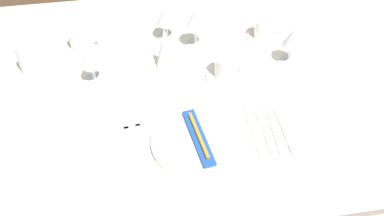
{
  "coord_description": "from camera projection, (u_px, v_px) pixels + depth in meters",
  "views": [
    {
      "loc": [
        -0.15,
        -0.99,
        1.67
      ],
      "look_at": [
        -0.02,
        -0.15,
        0.76
      ],
      "focal_mm": 38.43,
      "sensor_mm": 36.0,
      "label": 1
    }
  ],
  "objects": [
    {
      "name": "saucer_right",
      "position": [
        263.0,
        37.0,
        1.52
      ],
      "size": [
        0.12,
        0.12,
        0.01
      ],
      "primitive_type": "cylinder",
      "color": "white",
      "rests_on": "dining_table"
    },
    {
      "name": "spoon_soup",
      "position": [
        260.0,
        122.0,
        1.24
      ],
      "size": [
        0.03,
        0.21,
        0.01
      ],
      "color": "beige",
      "rests_on": "dining_table"
    },
    {
      "name": "drink_tumbler",
      "position": [
        28.0,
        60.0,
        1.36
      ],
      "size": [
        0.06,
        0.06,
        0.11
      ],
      "color": "silver",
      "rests_on": "dining_table"
    },
    {
      "name": "saucer_left",
      "position": [
        226.0,
        75.0,
        1.38
      ],
      "size": [
        0.14,
        0.14,
        0.01
      ],
      "primitive_type": "cylinder",
      "color": "white",
      "rests_on": "dining_table"
    },
    {
      "name": "spoon_dessert",
      "position": [
        271.0,
        121.0,
        1.24
      ],
      "size": [
        0.03,
        0.2,
        0.01
      ],
      "color": "beige",
      "rests_on": "dining_table"
    },
    {
      "name": "wine_glass_left",
      "position": [
        90.0,
        58.0,
        1.3
      ],
      "size": [
        0.07,
        0.07,
        0.15
      ],
      "color": "silver",
      "rests_on": "dining_table"
    },
    {
      "name": "toothbrush_package",
      "position": [
        199.0,
        137.0,
        1.17
      ],
      "size": [
        0.07,
        0.21,
        0.02
      ],
      "color": "blue",
      "rests_on": "dinner_plate"
    },
    {
      "name": "wine_glass_centre",
      "position": [
        166.0,
        15.0,
        1.46
      ],
      "size": [
        0.07,
        0.07,
        0.14
      ],
      "color": "silver",
      "rests_on": "dining_table"
    },
    {
      "name": "saucer_far",
      "position": [
        83.0,
        48.0,
        1.48
      ],
      "size": [
        0.13,
        0.13,
        0.01
      ],
      "primitive_type": "cylinder",
      "color": "white",
      "rests_on": "dining_table"
    },
    {
      "name": "ground_plane",
      "position": [
        190.0,
        197.0,
        1.91
      ],
      "size": [
        6.0,
        6.0,
        0.0
      ],
      "primitive_type": "plane",
      "color": "#4C3828"
    },
    {
      "name": "coffee_cup_right",
      "position": [
        265.0,
        28.0,
        1.49
      ],
      "size": [
        0.1,
        0.07,
        0.07
      ],
      "color": "white",
      "rests_on": "saucer_right"
    },
    {
      "name": "wine_glass_right",
      "position": [
        293.0,
        39.0,
        1.37
      ],
      "size": [
        0.07,
        0.07,
        0.14
      ],
      "color": "silver",
      "rests_on": "dining_table"
    },
    {
      "name": "dinner_plate",
      "position": [
        198.0,
        141.0,
        1.18
      ],
      "size": [
        0.27,
        0.27,
        0.02
      ],
      "primitive_type": "cylinder",
      "color": "white",
      "rests_on": "dining_table"
    },
    {
      "name": "fork_outer",
      "position": [
        140.0,
        140.0,
        1.19
      ],
      "size": [
        0.02,
        0.21,
        0.0
      ],
      "color": "beige",
      "rests_on": "dining_table"
    },
    {
      "name": "fork_inner",
      "position": [
        128.0,
        144.0,
        1.18
      ],
      "size": [
        0.03,
        0.21,
        0.0
      ],
      "color": "beige",
      "rests_on": "dining_table"
    },
    {
      "name": "napkin_folded",
      "position": [
        165.0,
        48.0,
        1.36
      ],
      "size": [
        0.07,
        0.07,
        0.16
      ],
      "primitive_type": "cone",
      "color": "white",
      "rests_on": "dining_table"
    },
    {
      "name": "wine_glass_far",
      "position": [
        196.0,
        20.0,
        1.42
      ],
      "size": [
        0.07,
        0.07,
        0.15
      ],
      "color": "silver",
      "rests_on": "dining_table"
    },
    {
      "name": "dining_table",
      "position": [
        190.0,
        97.0,
        1.43
      ],
      "size": [
        1.8,
        1.11,
        0.74
      ],
      "color": "silver",
      "rests_on": "ground"
    },
    {
      "name": "coffee_cup_far",
      "position": [
        81.0,
        38.0,
        1.45
      ],
      "size": [
        0.1,
        0.08,
        0.07
      ],
      "color": "white",
      "rests_on": "saucer_far"
    },
    {
      "name": "coffee_cup_left",
      "position": [
        227.0,
        65.0,
        1.35
      ],
      "size": [
        0.11,
        0.08,
        0.07
      ],
      "color": "white",
      "rests_on": "saucer_left"
    },
    {
      "name": "dinner_knife",
      "position": [
        253.0,
        129.0,
        1.22
      ],
      "size": [
        0.02,
        0.23,
        0.0
      ],
      "color": "beige",
      "rests_on": "dining_table"
    },
    {
      "name": "spoon_tea",
      "position": [
        280.0,
        120.0,
        1.24
      ],
      "size": [
        0.03,
        0.22,
        0.01
      ],
      "color": "beige",
      "rests_on": "dining_table"
    }
  ]
}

